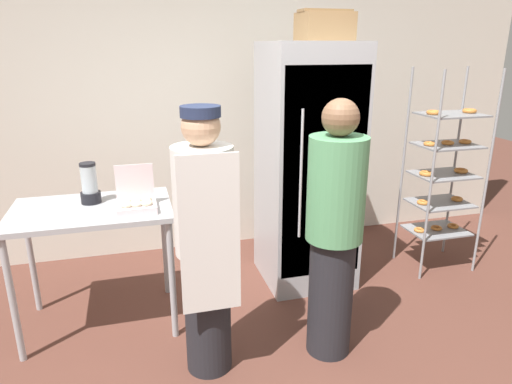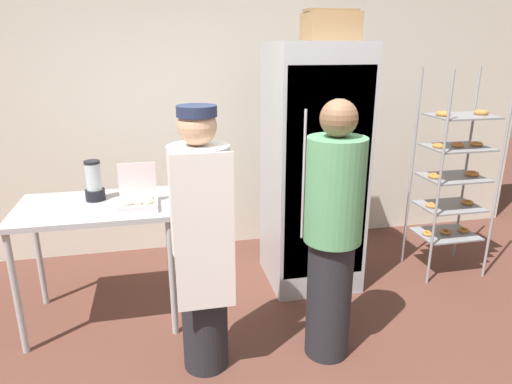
{
  "view_description": "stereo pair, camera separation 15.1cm",
  "coord_description": "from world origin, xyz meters",
  "px_view_note": "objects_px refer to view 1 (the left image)",
  "views": [
    {
      "loc": [
        -0.81,
        -1.92,
        1.95
      ],
      "look_at": [
        -0.05,
        0.84,
        1.03
      ],
      "focal_mm": 32.0,
      "sensor_mm": 36.0,
      "label": 1
    },
    {
      "loc": [
        -0.66,
        -1.95,
        1.95
      ],
      "look_at": [
        -0.05,
        0.84,
        1.03
      ],
      "focal_mm": 32.0,
      "sensor_mm": 36.0,
      "label": 2
    }
  ],
  "objects_px": {
    "person_baker": "(205,243)",
    "donut_box": "(136,203)",
    "refrigerator": "(307,168)",
    "cardboard_storage_box": "(324,26)",
    "blender_pitcher": "(90,185)",
    "person_customer": "(334,232)",
    "baking_rack": "(444,173)"
  },
  "relations": [
    {
      "from": "blender_pitcher",
      "to": "person_baker",
      "type": "xyz_separation_m",
      "value": [
        0.67,
        -0.8,
        -0.17
      ]
    },
    {
      "from": "refrigerator",
      "to": "blender_pitcher",
      "type": "distance_m",
      "value": 1.69
    },
    {
      "from": "blender_pitcher",
      "to": "baking_rack",
      "type": "bearing_deg",
      "value": 1.05
    },
    {
      "from": "person_baker",
      "to": "person_customer",
      "type": "height_order",
      "value": "person_customer"
    },
    {
      "from": "baking_rack",
      "to": "person_baker",
      "type": "distance_m",
      "value": 2.4
    },
    {
      "from": "refrigerator",
      "to": "cardboard_storage_box",
      "type": "xyz_separation_m",
      "value": [
        0.1,
        0.0,
        1.1
      ]
    },
    {
      "from": "person_baker",
      "to": "person_customer",
      "type": "relative_size",
      "value": 0.99
    },
    {
      "from": "refrigerator",
      "to": "cardboard_storage_box",
      "type": "distance_m",
      "value": 1.1
    },
    {
      "from": "donut_box",
      "to": "blender_pitcher",
      "type": "height_order",
      "value": "donut_box"
    },
    {
      "from": "donut_box",
      "to": "person_baker",
      "type": "distance_m",
      "value": 0.67
    },
    {
      "from": "person_baker",
      "to": "person_customer",
      "type": "distance_m",
      "value": 0.8
    },
    {
      "from": "cardboard_storage_box",
      "to": "person_baker",
      "type": "bearing_deg",
      "value": -139.09
    },
    {
      "from": "person_customer",
      "to": "donut_box",
      "type": "bearing_deg",
      "value": 152.72
    },
    {
      "from": "person_baker",
      "to": "refrigerator",
      "type": "bearing_deg",
      "value": 43.46
    },
    {
      "from": "cardboard_storage_box",
      "to": "person_baker",
      "type": "relative_size",
      "value": 0.24
    },
    {
      "from": "refrigerator",
      "to": "person_baker",
      "type": "height_order",
      "value": "refrigerator"
    },
    {
      "from": "donut_box",
      "to": "baking_rack",
      "type": "bearing_deg",
      "value": 6.39
    },
    {
      "from": "baking_rack",
      "to": "person_baker",
      "type": "height_order",
      "value": "baking_rack"
    },
    {
      "from": "person_customer",
      "to": "refrigerator",
      "type": "bearing_deg",
      "value": 77.97
    },
    {
      "from": "baking_rack",
      "to": "blender_pitcher",
      "type": "relative_size",
      "value": 6.19
    },
    {
      "from": "person_baker",
      "to": "person_customer",
      "type": "bearing_deg",
      "value": -3.09
    },
    {
      "from": "donut_box",
      "to": "blender_pitcher",
      "type": "distance_m",
      "value": 0.39
    },
    {
      "from": "donut_box",
      "to": "person_customer",
      "type": "distance_m",
      "value": 1.31
    },
    {
      "from": "blender_pitcher",
      "to": "cardboard_storage_box",
      "type": "height_order",
      "value": "cardboard_storage_box"
    },
    {
      "from": "donut_box",
      "to": "person_customer",
      "type": "bearing_deg",
      "value": -27.28
    },
    {
      "from": "refrigerator",
      "to": "blender_pitcher",
      "type": "height_order",
      "value": "refrigerator"
    },
    {
      "from": "refrigerator",
      "to": "baking_rack",
      "type": "relative_size",
      "value": 1.11
    },
    {
      "from": "refrigerator",
      "to": "person_customer",
      "type": "xyz_separation_m",
      "value": [
        -0.21,
        -1.0,
        -0.14
      ]
    },
    {
      "from": "person_baker",
      "to": "donut_box",
      "type": "bearing_deg",
      "value": 123.54
    },
    {
      "from": "refrigerator",
      "to": "cardboard_storage_box",
      "type": "relative_size",
      "value": 5.06
    },
    {
      "from": "blender_pitcher",
      "to": "person_customer",
      "type": "distance_m",
      "value": 1.7
    },
    {
      "from": "baking_rack",
      "to": "person_customer",
      "type": "distance_m",
      "value": 1.7
    }
  ]
}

